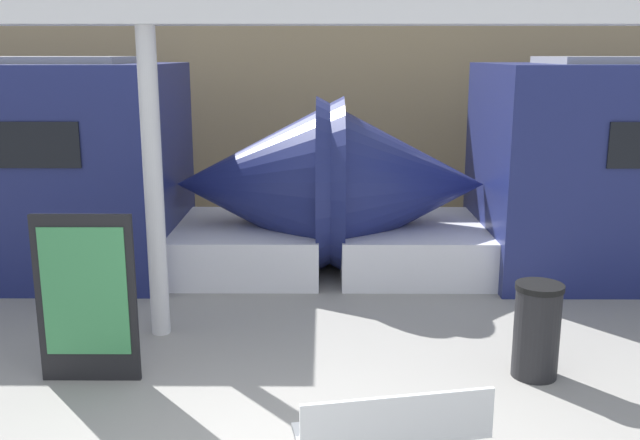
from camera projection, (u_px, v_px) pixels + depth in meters
The scene contains 6 objects.
station_wall at pixel (317, 92), 14.19m from camera, with size 56.00×0.20×5.00m, color tan.
bench_near at pixel (394, 428), 5.37m from camera, with size 1.53×0.72×0.81m.
trash_bin at pixel (537, 330), 7.24m from camera, with size 0.49×0.49×0.99m.
poster_board at pixel (86, 298), 7.07m from camera, with size 1.00×0.07×1.73m.
support_column_near at pixel (154, 186), 8.08m from camera, with size 0.22×0.22×3.54m, color silver.
canopy_beam at pixel (144, 11), 7.64m from camera, with size 28.00×0.60×0.28m, color silver.
Camera 1 is at (0.13, -4.53, 3.24)m, focal length 40.00 mm.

